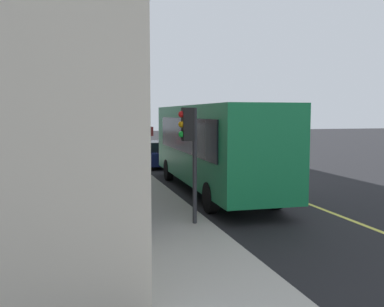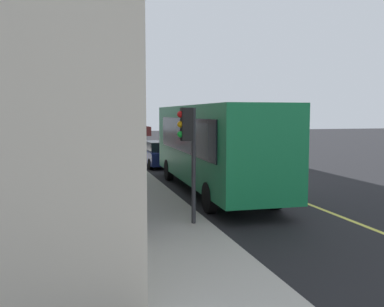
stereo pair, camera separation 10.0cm
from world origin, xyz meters
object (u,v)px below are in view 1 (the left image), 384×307
object	(u,v)px
car_navy	(158,154)
pedestrian_near_storefront	(99,143)
traffic_light	(189,138)
pedestrian_mid_block	(134,174)
bus	(212,143)
car_maroon	(218,147)
pedestrian_waiting	(108,142)

from	to	relation	value
car_navy	pedestrian_near_storefront	world-z (taller)	pedestrian_near_storefront
traffic_light	pedestrian_mid_block	size ratio (longest dim) A/B	1.76
bus	pedestrian_mid_block	bearing A→B (deg)	128.51
pedestrian_near_storefront	traffic_light	bearing A→B (deg)	-175.27
bus	traffic_light	xyz separation A→B (m)	(-5.22, 2.36, 0.55)
car_maroon	car_navy	size ratio (longest dim) A/B	1.00
traffic_light	car_maroon	bearing A→B (deg)	-21.02
car_navy	pedestrian_waiting	xyz separation A→B (m)	(4.80, 2.65, 0.44)
pedestrian_mid_block	pedestrian_near_storefront	bearing A→B (deg)	0.98
traffic_light	car_maroon	size ratio (longest dim) A/B	0.73
traffic_light	pedestrian_near_storefront	world-z (taller)	traffic_light
pedestrian_waiting	car_maroon	bearing A→B (deg)	-94.69
bus	pedestrian_near_storefront	xyz separation A→B (m)	(12.47, 3.82, -0.72)
pedestrian_near_storefront	pedestrian_mid_block	bearing A→B (deg)	-179.02
car_navy	pedestrian_mid_block	world-z (taller)	pedestrian_mid_block
pedestrian_mid_block	pedestrian_waiting	xyz separation A→B (m)	(16.64, -0.42, -0.06)
pedestrian_near_storefront	pedestrian_waiting	bearing A→B (deg)	-27.10
traffic_light	pedestrian_near_storefront	distance (m)	17.80
bus	car_navy	xyz separation A→B (m)	(9.00, 0.49, -1.24)
bus	car_maroon	bearing A→B (deg)	-19.67
pedestrian_mid_block	pedestrian_waiting	world-z (taller)	pedestrian_mid_block
pedestrian_waiting	pedestrian_mid_block	bearing A→B (deg)	178.56
traffic_light	car_navy	xyz separation A→B (m)	(14.22, -1.86, -1.79)
car_maroon	pedestrian_mid_block	distance (m)	18.01
car_maroon	pedestrian_mid_block	xyz separation A→B (m)	(-15.99, 8.26, 0.51)
car_navy	bus	bearing A→B (deg)	-176.85
pedestrian_mid_block	pedestrian_waiting	size ratio (longest dim) A/B	1.05
pedestrian_mid_block	pedestrian_waiting	bearing A→B (deg)	-1.44
car_maroon	pedestrian_waiting	distance (m)	7.88
car_maroon	car_navy	distance (m)	6.65
bus	pedestrian_waiting	xyz separation A→B (m)	(13.80, 3.14, -0.80)
bus	car_maroon	xyz separation A→B (m)	(13.16, -4.70, -1.24)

